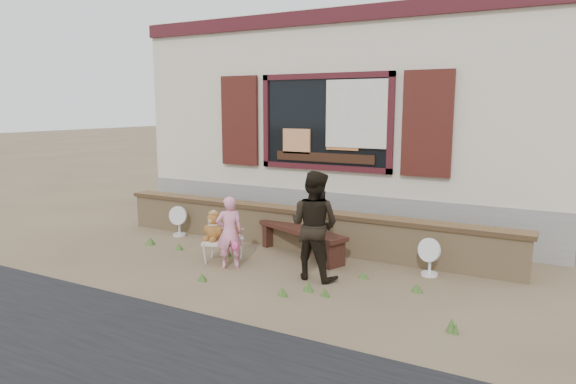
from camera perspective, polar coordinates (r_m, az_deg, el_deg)
The scene contains 12 objects.
ground at distance 7.77m, azimuth -2.15°, elevation -7.94°, with size 80.00×80.00×0.00m, color brown.
shopfront at distance 11.50m, azimuth 9.44°, elevation 7.74°, with size 8.04×5.13×4.00m.
brick_wall at distance 8.52m, azimuth 1.30°, elevation -3.98°, with size 7.10×0.36×0.67m.
bench at distance 8.07m, azimuth 1.47°, elevation -4.87°, with size 1.74×1.00×0.44m.
folding_chair at distance 7.85m, azimuth -7.21°, elevation -5.53°, with size 0.67×0.64×0.33m.
teddy_bear_left at distance 7.83m, azimuth -8.24°, elevation -3.70°, with size 0.32×0.28×0.44m, color brown, non-canonical shape.
teddy_bear_right at distance 7.76m, azimuth -6.25°, elevation -3.91°, with size 0.30×0.26×0.41m, color brown, non-canonical shape.
child at distance 7.47m, azimuth -6.53°, elevation -4.49°, with size 0.39×0.25×1.06m, color #FF98BD.
adult at distance 6.95m, azimuth 2.92°, elevation -3.70°, with size 0.72×0.56×1.48m, color black.
fan_left at distance 9.51m, azimuth -12.01°, elevation -3.15°, with size 0.35×0.23×0.55m.
fan_right at distance 7.42m, azimuth 15.51°, elevation -6.94°, with size 0.35×0.23×0.54m.
grass_tufts at distance 7.31m, azimuth -2.66°, elevation -8.60°, with size 5.36×1.31×0.16m.
Camera 1 is at (3.81, -6.36, 2.33)m, focal length 32.00 mm.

